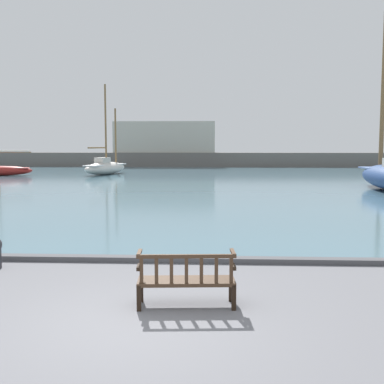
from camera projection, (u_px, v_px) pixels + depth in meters
name	position (u px, v px, depth m)	size (l,w,h in m)	color
ground_plane	(135.00, 324.00, 7.15)	(160.00, 160.00, 0.00)	slate
harbor_water	(204.00, 170.00, 50.88)	(100.00, 80.00, 0.08)	slate
quay_edge_kerb	(163.00, 259.00, 10.97)	(40.00, 0.30, 0.12)	#4C4C50
park_bench	(186.00, 279.00, 7.90)	(1.63, 0.64, 0.92)	black
sailboat_nearest_starboard	(105.00, 167.00, 41.82)	(3.37, 6.29, 7.76)	silver
sailboat_centre_channel	(1.00, 169.00, 40.26)	(6.10, 2.08, 6.22)	maroon
far_breakwater	(195.00, 154.00, 56.62)	(59.44, 2.40, 5.37)	#66605B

